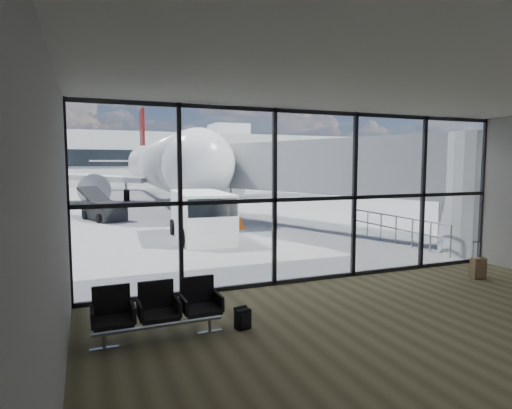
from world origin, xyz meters
TOP-DOWN VIEW (x-y plane):
  - ground at (0.00, 40.00)m, footprint 220.00×220.00m
  - lounge_shell at (0.00, -4.80)m, footprint 12.02×8.01m
  - glass_curtain_wall at (0.00, 0.00)m, footprint 12.10×0.12m
  - jet_bridge at (4.90, 7.07)m, footprint 8.00×16.50m
  - apron_railing at (5.60, 3.50)m, footprint 0.06×5.46m
  - far_terminal at (-0.59, 61.97)m, footprint 80.00×12.20m
  - tree_5 at (-15.00, 72.00)m, footprint 6.27×6.27m
  - seating_row at (-4.51, -2.27)m, footprint 2.27×0.66m
  - backpack at (-2.96, -2.48)m, footprint 0.31×0.30m
  - suitcase at (4.21, -1.51)m, footprint 0.40×0.31m
  - airliner at (0.54, 28.64)m, footprint 33.19×38.44m
  - service_van at (-1.19, 7.27)m, footprint 2.42×4.61m
  - belt_loader at (-4.73, 15.41)m, footprint 2.60×4.12m
  - traffic_cone_a at (-0.23, 15.75)m, footprint 0.44×0.44m
  - traffic_cone_b at (1.25, 9.40)m, footprint 0.45×0.45m
  - traffic_cone_c at (0.55, 16.72)m, footprint 0.40×0.40m

SIDE VIEW (x-z plane):
  - ground at x=0.00m, z-range 0.00..0.00m
  - backpack at x=-2.96m, z-range -0.01..0.41m
  - traffic_cone_c at x=0.55m, z-range -0.01..0.56m
  - traffic_cone_a at x=-0.23m, z-range -0.02..0.61m
  - traffic_cone_b at x=1.25m, z-range -0.02..0.62m
  - suitcase at x=4.21m, z-range -0.20..0.81m
  - seating_row at x=-4.51m, z-range 0.05..1.06m
  - belt_loader at x=-4.73m, z-range -0.30..1.51m
  - apron_railing at x=5.60m, z-range 0.16..1.27m
  - service_van at x=-1.19m, z-range 0.03..1.98m
  - glass_curtain_wall at x=0.00m, z-range 0.00..4.50m
  - lounge_shell at x=0.00m, z-range 0.40..4.91m
  - jet_bridge at x=4.90m, z-range 0.59..4.92m
  - airliner at x=0.54m, z-range -1.93..7.97m
  - far_terminal at x=-0.59m, z-range -1.29..9.71m
  - tree_5 at x=-15.00m, z-range 1.36..10.39m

